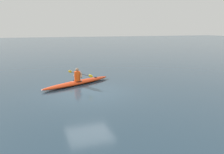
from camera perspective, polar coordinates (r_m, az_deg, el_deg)
ground_plane at (r=12.54m, az=-5.86°, el=-3.83°), size 160.00×160.00×0.00m
kayak at (r=14.32m, az=-8.56°, el=-1.38°), size 4.73×2.77×0.25m
kayaker at (r=14.22m, az=-8.59°, el=0.44°), size 1.12×2.22×0.79m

